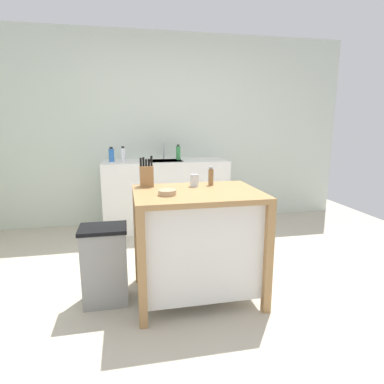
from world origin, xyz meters
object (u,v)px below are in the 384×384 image
pepper_grinder (211,176)px  sink_faucet (164,151)px  bowl_ceramic_wide (167,192)px  bottle_spray_cleaner (123,155)px  bottle_dish_soap (178,153)px  kitchen_island (197,239)px  bottle_hand_soap (111,155)px  trash_bin (105,265)px  drinking_cup (194,180)px  knife_block (147,175)px

pepper_grinder → sink_faucet: bearing=96.0°
bowl_ceramic_wide → bottle_spray_cleaner: 1.95m
bowl_ceramic_wide → sink_faucet: (0.23, 2.10, 0.12)m
bottle_spray_cleaner → bottle_dish_soap: bearing=4.6°
kitchen_island → bottle_hand_soap: size_ratio=5.21×
bowl_ceramic_wide → trash_bin: bearing=163.0°
pepper_grinder → trash_bin: pepper_grinder is taller
trash_bin → bottle_hand_soap: 1.94m
kitchen_island → bottle_hand_soap: bottle_hand_soap is taller
drinking_cup → bowl_ceramic_wide: bearing=-132.8°
trash_bin → pepper_grinder: bearing=10.4°
pepper_grinder → bottle_dish_soap: bearing=90.2°
kitchen_island → bottle_dish_soap: (0.16, 1.89, 0.52)m
bottle_hand_soap → kitchen_island: bearing=-69.2°
bottle_spray_cleaner → pepper_grinder: bearing=-65.7°
kitchen_island → bottle_dish_soap: bottle_dish_soap is taller
kitchen_island → pepper_grinder: size_ratio=5.99×
bottle_spray_cleaner → kitchen_island: bearing=-72.9°
drinking_cup → trash_bin: 0.98m
pepper_grinder → sink_faucet: sink_faucet is taller
trash_bin → bottle_hand_soap: bottle_hand_soap is taller
kitchen_island → trash_bin: bearing=176.0°
trash_bin → bottle_dish_soap: 2.16m
drinking_cup → bottle_hand_soap: size_ratio=0.54×
kitchen_island → knife_block: bearing=143.9°
bottle_dish_soap → kitchen_island: bearing=-94.9°
drinking_cup → bottle_spray_cleaner: bearing=109.5°
pepper_grinder → trash_bin: bearing=-169.6°
kitchen_island → bottle_hand_soap: 2.06m
knife_block → bottle_dish_soap: 1.70m
trash_bin → bottle_spray_cleaner: (0.17, 1.78, 0.69)m
trash_bin → drinking_cup: bearing=10.5°
kitchen_island → pepper_grinder: pepper_grinder is taller
sink_faucet → bowl_ceramic_wide: bearing=-96.2°
bottle_spray_cleaner → knife_block: bearing=-83.0°
bowl_ceramic_wide → bottle_spray_cleaner: bottle_spray_cleaner is taller
knife_block → bowl_ceramic_wide: 0.39m
kitchen_island → bowl_ceramic_wide: size_ratio=7.39×
knife_block → trash_bin: 0.79m
bowl_ceramic_wide → sink_faucet: size_ratio=0.60×
kitchen_island → bottle_dish_soap: bearing=85.1°
kitchen_island → knife_block: 0.67m
bowl_ceramic_wide → pepper_grinder: (0.42, 0.31, 0.06)m
sink_faucet → bottle_dish_soap: 0.22m
bottle_spray_cleaner → sink_faucet: bearing=18.1°
bowl_ceramic_wide → bottle_dish_soap: bearing=78.3°
drinking_cup → knife_block: bearing=168.2°
pepper_grinder → knife_block: bearing=174.1°
kitchen_island → bottle_spray_cleaner: 1.98m
trash_bin → bottle_dish_soap: (0.89, 1.84, 0.70)m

